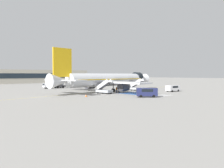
{
  "coord_description": "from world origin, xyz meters",
  "views": [
    {
      "loc": [
        -44.13,
        -52.78,
        5.32
      ],
      "look_at": [
        -0.85,
        -4.56,
        2.52
      ],
      "focal_mm": 35.0,
      "sensor_mm": 36.0,
      "label": 1
    }
  ],
  "objects_px": {
    "terminal_building": "(13,77)",
    "fuel_tanker": "(55,84)",
    "boarding_stairs_aft": "(104,90)",
    "baggage_cart": "(141,91)",
    "airliner": "(108,80)",
    "ground_crew_3": "(124,88)",
    "boarding_stairs_forward": "(137,88)",
    "ground_crew_2": "(120,89)",
    "service_van_0": "(147,92)",
    "traffic_cone_0": "(86,95)",
    "service_van_1": "(173,88)",
    "ground_crew_1": "(119,89)",
    "ground_crew_0": "(117,89)"
  },
  "relations": [
    {
      "from": "ground_crew_1",
      "to": "ground_crew_3",
      "type": "relative_size",
      "value": 0.9
    },
    {
      "from": "boarding_stairs_aft",
      "to": "baggage_cart",
      "type": "height_order",
      "value": "boarding_stairs_aft"
    },
    {
      "from": "airliner",
      "to": "ground_crew_3",
      "type": "height_order",
      "value": "airliner"
    },
    {
      "from": "fuel_tanker",
      "to": "baggage_cart",
      "type": "relative_size",
      "value": 2.97
    },
    {
      "from": "boarding_stairs_forward",
      "to": "ground_crew_1",
      "type": "distance_m",
      "value": 9.57
    },
    {
      "from": "airliner",
      "to": "fuel_tanker",
      "type": "xyz_separation_m",
      "value": [
        -4.95,
        25.9,
        -1.9
      ]
    },
    {
      "from": "service_van_0",
      "to": "ground_crew_1",
      "type": "height_order",
      "value": "service_van_0"
    },
    {
      "from": "baggage_cart",
      "to": "ground_crew_1",
      "type": "height_order",
      "value": "ground_crew_1"
    },
    {
      "from": "service_van_1",
      "to": "ground_crew_3",
      "type": "distance_m",
      "value": 15.13
    },
    {
      "from": "ground_crew_3",
      "to": "terminal_building",
      "type": "bearing_deg",
      "value": 35.11
    },
    {
      "from": "ground_crew_2",
      "to": "service_van_0",
      "type": "bearing_deg",
      "value": 130.07
    },
    {
      "from": "traffic_cone_0",
      "to": "terminal_building",
      "type": "height_order",
      "value": "terminal_building"
    },
    {
      "from": "service_van_1",
      "to": "traffic_cone_0",
      "type": "distance_m",
      "value": 29.8
    },
    {
      "from": "fuel_tanker",
      "to": "service_van_1",
      "type": "xyz_separation_m",
      "value": [
        19.65,
        -39.99,
        -0.59
      ]
    },
    {
      "from": "boarding_stairs_aft",
      "to": "ground_crew_0",
      "type": "height_order",
      "value": "boarding_stairs_aft"
    },
    {
      "from": "terminal_building",
      "to": "service_van_1",
      "type": "bearing_deg",
      "value": -80.46
    },
    {
      "from": "ground_crew_3",
      "to": "fuel_tanker",
      "type": "bearing_deg",
      "value": 48.1
    },
    {
      "from": "ground_crew_0",
      "to": "terminal_building",
      "type": "height_order",
      "value": "terminal_building"
    },
    {
      "from": "ground_crew_2",
      "to": "ground_crew_0",
      "type": "bearing_deg",
      "value": -43.33
    },
    {
      "from": "fuel_tanker",
      "to": "baggage_cart",
      "type": "xyz_separation_m",
      "value": [
        11.1,
        -34.28,
        -1.52
      ]
    },
    {
      "from": "service_van_0",
      "to": "service_van_1",
      "type": "distance_m",
      "value": 20.1
    },
    {
      "from": "service_van_1",
      "to": "ground_crew_0",
      "type": "height_order",
      "value": "service_van_1"
    },
    {
      "from": "airliner",
      "to": "service_van_1",
      "type": "bearing_deg",
      "value": 40.79
    },
    {
      "from": "terminal_building",
      "to": "fuel_tanker",
      "type": "bearing_deg",
      "value": -92.91
    },
    {
      "from": "boarding_stairs_aft",
      "to": "ground_crew_0",
      "type": "bearing_deg",
      "value": -2.68
    },
    {
      "from": "service_van_1",
      "to": "ground_crew_0",
      "type": "xyz_separation_m",
      "value": [
        -15.53,
        9.22,
        -0.21
      ]
    },
    {
      "from": "terminal_building",
      "to": "ground_crew_0",
      "type": "bearing_deg",
      "value": -89.28
    },
    {
      "from": "boarding_stairs_aft",
      "to": "ground_crew_0",
      "type": "relative_size",
      "value": 3.17
    },
    {
      "from": "airliner",
      "to": "traffic_cone_0",
      "type": "bearing_deg",
      "value": -64.29
    },
    {
      "from": "boarding_stairs_forward",
      "to": "traffic_cone_0",
      "type": "distance_m",
      "value": 24.81
    },
    {
      "from": "boarding_stairs_aft",
      "to": "service_van_1",
      "type": "relative_size",
      "value": 1.03
    },
    {
      "from": "fuel_tanker",
      "to": "ground_crew_3",
      "type": "height_order",
      "value": "fuel_tanker"
    },
    {
      "from": "ground_crew_1",
      "to": "ground_crew_3",
      "type": "xyz_separation_m",
      "value": [
        3.77,
        1.27,
        0.12
      ]
    },
    {
      "from": "fuel_tanker",
      "to": "ground_crew_2",
      "type": "height_order",
      "value": "fuel_tanker"
    },
    {
      "from": "service_van_0",
      "to": "traffic_cone_0",
      "type": "xyz_separation_m",
      "value": [
        -9.93,
        10.61,
        -1.0
      ]
    },
    {
      "from": "fuel_tanker",
      "to": "ground_crew_1",
      "type": "relative_size",
      "value": 5.35
    },
    {
      "from": "ground_crew_2",
      "to": "traffic_cone_0",
      "type": "height_order",
      "value": "ground_crew_2"
    },
    {
      "from": "boarding_stairs_forward",
      "to": "fuel_tanker",
      "type": "distance_m",
      "value": 32.96
    },
    {
      "from": "boarding_stairs_forward",
      "to": "baggage_cart",
      "type": "relative_size",
      "value": 1.81
    },
    {
      "from": "boarding_stairs_forward",
      "to": "ground_crew_2",
      "type": "xyz_separation_m",
      "value": [
        -10.71,
        -2.81,
        0.04
      ]
    },
    {
      "from": "boarding_stairs_forward",
      "to": "ground_crew_3",
      "type": "xyz_separation_m",
      "value": [
        -5.73,
        0.16,
        0.06
      ]
    },
    {
      "from": "service_van_0",
      "to": "baggage_cart",
      "type": "relative_size",
      "value": 1.63
    },
    {
      "from": "ground_crew_0",
      "to": "terminal_building",
      "type": "bearing_deg",
      "value": -61.73
    },
    {
      "from": "ground_crew_1",
      "to": "fuel_tanker",
      "type": "bearing_deg",
      "value": -118.42
    },
    {
      "from": "boarding_stairs_aft",
      "to": "ground_crew_1",
      "type": "bearing_deg",
      "value": -1.94
    },
    {
      "from": "service_van_0",
      "to": "ground_crew_2",
      "type": "height_order",
      "value": "service_van_0"
    },
    {
      "from": "fuel_tanker",
      "to": "traffic_cone_0",
      "type": "distance_m",
      "value": 36.07
    },
    {
      "from": "ground_crew_2",
      "to": "boarding_stairs_aft",
      "type": "bearing_deg",
      "value": 39.85
    },
    {
      "from": "boarding_stairs_forward",
      "to": "ground_crew_1",
      "type": "height_order",
      "value": "boarding_stairs_forward"
    },
    {
      "from": "airliner",
      "to": "ground_crew_2",
      "type": "distance_m",
      "value": 7.05
    }
  ]
}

